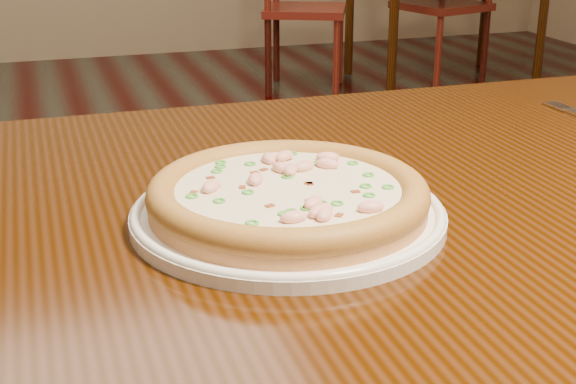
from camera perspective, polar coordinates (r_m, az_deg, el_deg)
name	(u,v)px	position (r m, az deg, el deg)	size (l,w,h in m)	color
hero_table	(378,275)	(0.89, 6.43, -5.85)	(1.20, 0.80, 0.75)	black
plate	(288,213)	(0.76, 0.00, -1.50)	(0.30, 0.30, 0.02)	white
pizza	(288,195)	(0.75, 0.01, -0.20)	(0.27, 0.27, 0.03)	tan
chair_c	(295,9)	(4.40, 0.51, 12.91)	(0.56, 0.56, 0.95)	#551210
chair_d	(449,3)	(4.70, 11.36, 13.03)	(0.52, 0.52, 0.95)	#551210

